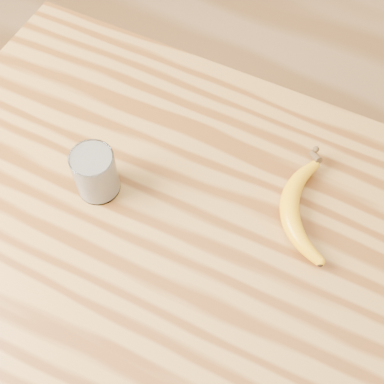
% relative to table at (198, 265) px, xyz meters
% --- Properties ---
extents(room, '(4.04, 4.04, 2.70)m').
position_rel_table_xyz_m(room, '(0.00, 0.00, 0.58)').
color(room, olive).
rests_on(room, ground).
extents(table, '(1.20, 0.80, 0.90)m').
position_rel_table_xyz_m(table, '(0.00, 0.00, 0.00)').
color(table, olive).
rests_on(table, ground).
extents(smoothie_glass, '(0.08, 0.08, 0.10)m').
position_rel_table_xyz_m(smoothie_glass, '(-0.22, 0.01, 0.18)').
color(smoothie_glass, white).
rests_on(smoothie_glass, table).
extents(banana, '(0.21, 0.32, 0.04)m').
position_rel_table_xyz_m(banana, '(0.13, 0.12, 0.15)').
color(banana, '#ECA30C').
rests_on(banana, table).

